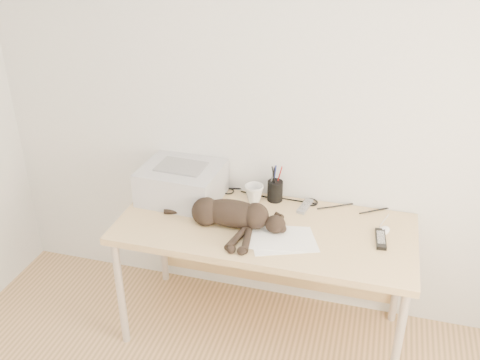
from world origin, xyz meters
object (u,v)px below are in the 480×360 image
(printer, at_px, (182,182))
(mouse, at_px, (384,229))
(pen_cup, at_px, (275,190))
(desk, at_px, (268,238))
(mug, at_px, (254,193))
(cat, at_px, (228,215))

(printer, relative_size, mouse, 4.70)
(pen_cup, xyz_separation_m, mouse, (0.63, -0.18, -0.05))
(printer, distance_m, pen_cup, 0.54)
(desk, relative_size, mouse, 16.11)
(desk, xyz_separation_m, mug, (-0.12, 0.16, 0.18))
(mouse, bearing_deg, cat, -145.80)
(desk, bearing_deg, cat, -144.10)
(cat, xyz_separation_m, mouse, (0.81, 0.17, -0.05))
(printer, distance_m, cat, 0.41)
(desk, relative_size, printer, 3.43)
(mug, relative_size, pen_cup, 0.48)
(cat, distance_m, pen_cup, 0.39)
(printer, distance_m, mug, 0.42)
(desk, distance_m, mug, 0.27)
(mouse, bearing_deg, printer, -160.08)
(mouse, bearing_deg, mug, -167.23)
(cat, distance_m, mug, 0.30)
(desk, relative_size, mug, 14.49)
(desk, distance_m, cat, 0.31)
(printer, bearing_deg, mug, 10.12)
(mug, distance_m, pen_cup, 0.12)
(printer, height_order, mug, printer)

